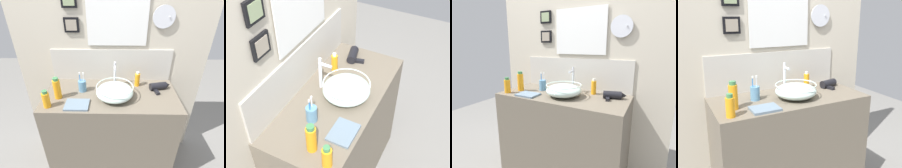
% 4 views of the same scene
% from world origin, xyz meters
% --- Properties ---
extents(vanity_counter, '(1.16, 0.54, 0.92)m').
position_xyz_m(vanity_counter, '(0.00, 0.00, 0.46)').
color(vanity_counter, '#6B6051').
rests_on(vanity_counter, ground).
extents(back_panel, '(1.81, 0.10, 2.43)m').
position_xyz_m(back_panel, '(0.00, 0.30, 1.22)').
color(back_panel, beige).
rests_on(back_panel, ground).
extents(glass_bowl_sink, '(0.31, 0.31, 0.11)m').
position_xyz_m(glass_bowl_sink, '(0.03, -0.05, 0.98)').
color(glass_bowl_sink, silver).
rests_on(glass_bowl_sink, vanity_counter).
extents(faucet, '(0.02, 0.10, 0.24)m').
position_xyz_m(faucet, '(0.03, 0.13, 1.05)').
color(faucet, silver).
rests_on(faucet, vanity_counter).
extents(hair_drier, '(0.20, 0.16, 0.07)m').
position_xyz_m(hair_drier, '(0.44, 0.08, 0.95)').
color(hair_drier, black).
rests_on(hair_drier, vanity_counter).
extents(toothbrush_cup, '(0.07, 0.07, 0.18)m').
position_xyz_m(toothbrush_cup, '(-0.26, 0.04, 0.97)').
color(toothbrush_cup, '#598CB2').
rests_on(toothbrush_cup, vanity_counter).
extents(lotion_bottle, '(0.06, 0.06, 0.19)m').
position_xyz_m(lotion_bottle, '(-0.44, -0.07, 1.01)').
color(lotion_bottle, orange).
rests_on(lotion_bottle, vanity_counter).
extents(soap_dispenser, '(0.05, 0.05, 0.14)m').
position_xyz_m(soap_dispenser, '(0.24, 0.15, 0.99)').
color(soap_dispenser, orange).
rests_on(soap_dispenser, vanity_counter).
extents(shampoo_bottle, '(0.06, 0.06, 0.15)m').
position_xyz_m(shampoo_bottle, '(-0.50, -0.19, 0.99)').
color(shampoo_bottle, orange).
rests_on(shampoo_bottle, vanity_counter).
extents(hand_towel, '(0.19, 0.15, 0.02)m').
position_xyz_m(hand_towel, '(-0.27, -0.17, 0.93)').
color(hand_towel, slate).
rests_on(hand_towel, vanity_counter).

